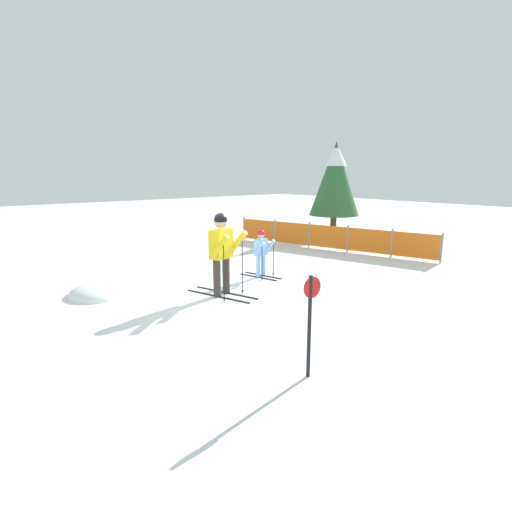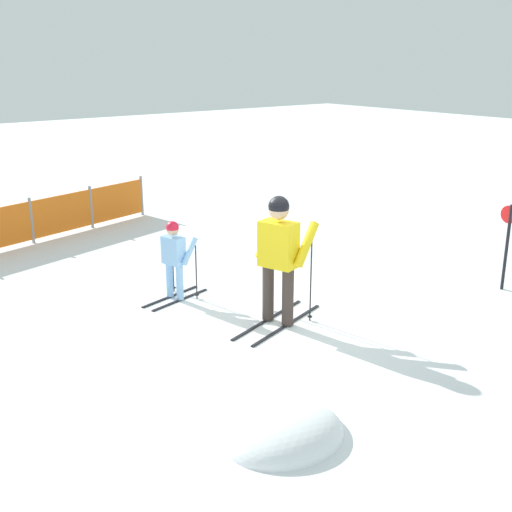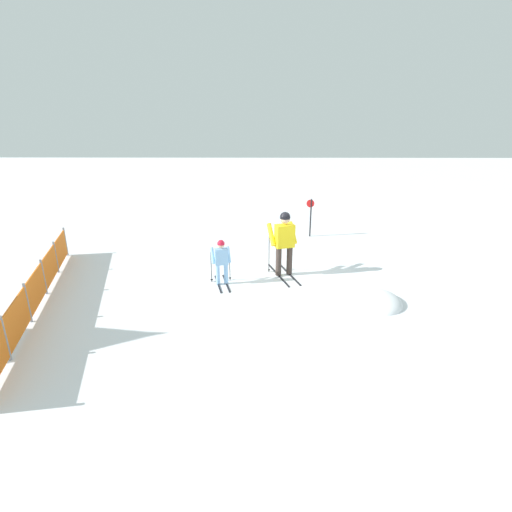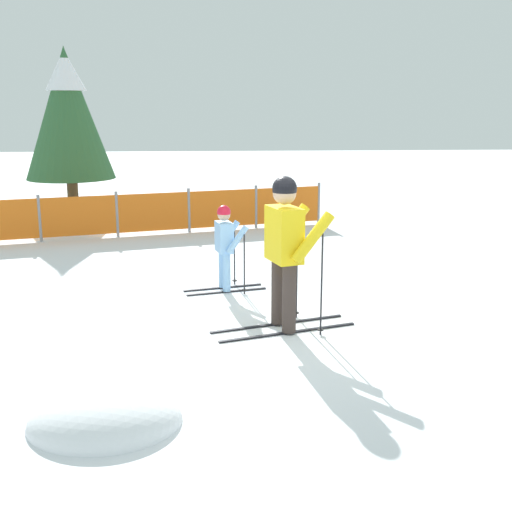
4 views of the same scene
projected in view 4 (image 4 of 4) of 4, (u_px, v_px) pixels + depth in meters
ground_plane at (270, 331)px, 7.50m from camera, size 60.00×60.00×0.00m
skier_adult at (286, 240)px, 7.33m from camera, size 1.74×0.93×1.80m
skier_child at (225, 241)px, 8.98m from camera, size 1.18×0.59×1.23m
safety_fence at (154, 212)px, 13.00m from camera, size 7.14×1.95×0.91m
conifer_far at (67, 111)px, 15.25m from camera, size 2.11×2.11×3.92m
snow_mound at (106, 423)px, 5.34m from camera, size 1.28×1.09×0.51m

